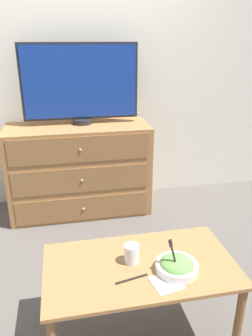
{
  "coord_description": "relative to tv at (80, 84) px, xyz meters",
  "views": [
    {
      "loc": [
        -0.04,
        -3.16,
        1.57
      ],
      "look_at": [
        0.31,
        -1.42,
        0.86
      ],
      "focal_mm": 35.0,
      "sensor_mm": 36.0,
      "label": 1
    }
  ],
  "objects": [
    {
      "name": "knife",
      "position": [
        0.1,
        -1.69,
        -0.72
      ],
      "size": [
        0.17,
        0.04,
        0.01
      ],
      "color": "black",
      "rests_on": "coffee_table"
    },
    {
      "name": "takeout_bowl",
      "position": [
        0.33,
        -1.67,
        -0.69
      ],
      "size": [
        0.21,
        0.21,
        0.19
      ],
      "color": "silver",
      "rests_on": "coffee_table"
    },
    {
      "name": "wall_back",
      "position": [
        -0.14,
        0.24,
        0.11
      ],
      "size": [
        12.0,
        0.05,
        2.6
      ],
      "color": "silver",
      "rests_on": "ground_plane"
    },
    {
      "name": "tv",
      "position": [
        0.0,
        0.0,
        0.0
      ],
      "size": [
        1.02,
        0.18,
        0.7
      ],
      "color": "#232328",
      "rests_on": "dresser"
    },
    {
      "name": "ground_plane",
      "position": [
        -0.14,
        0.22,
        -1.19
      ],
      "size": [
        12.0,
        12.0,
        0.0
      ],
      "primitive_type": "plane",
      "color": "#56514C"
    },
    {
      "name": "drink_cup",
      "position": [
        0.12,
        -1.56,
        -0.68
      ],
      "size": [
        0.08,
        0.08,
        0.1
      ],
      "color": "beige",
      "rests_on": "coffee_table"
    },
    {
      "name": "napkin",
      "position": [
        0.26,
        -1.75,
        -0.72
      ],
      "size": [
        0.16,
        0.16,
        0.0
      ],
      "color": "silver",
      "rests_on": "coffee_table"
    },
    {
      "name": "coffee_table",
      "position": [
        0.16,
        -1.58,
        -0.79
      ],
      "size": [
        1.0,
        0.55,
        0.47
      ],
      "color": "#9E6B3D",
      "rests_on": "ground_plane"
    },
    {
      "name": "dresser",
      "position": [
        -0.05,
        -0.07,
        -0.77
      ],
      "size": [
        1.27,
        0.53,
        0.84
      ],
      "color": "#9E6B3D",
      "rests_on": "ground_plane"
    }
  ]
}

